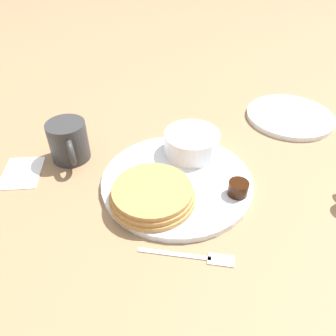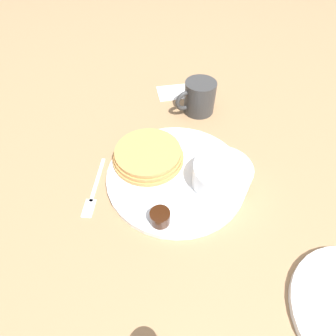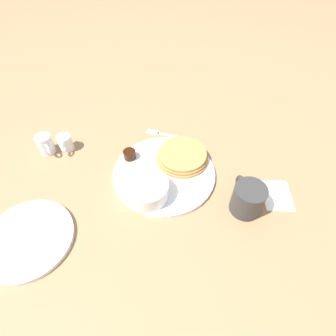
# 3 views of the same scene
# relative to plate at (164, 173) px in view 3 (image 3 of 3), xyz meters

# --- Properties ---
(ground_plane) EXTENTS (4.00, 4.00, 0.00)m
(ground_plane) POSITION_rel_plate_xyz_m (0.00, 0.00, -0.01)
(ground_plane) COLOR #93704C
(plate) EXTENTS (0.29, 0.29, 0.01)m
(plate) POSITION_rel_plate_xyz_m (0.00, 0.00, 0.00)
(plate) COLOR white
(plate) RESTS_ON ground_plane
(pancake_stack) EXTENTS (0.15, 0.15, 0.03)m
(pancake_stack) POSITION_rel_plate_xyz_m (-0.06, 0.04, 0.02)
(pancake_stack) COLOR #B78447
(pancake_stack) RESTS_ON plate
(bowl) EXTENTS (0.11, 0.11, 0.05)m
(bowl) POSITION_rel_plate_xyz_m (0.09, -0.02, 0.03)
(bowl) COLOR white
(bowl) RESTS_ON plate
(syrup_cup) EXTENTS (0.04, 0.04, 0.03)m
(syrup_cup) POSITION_rel_plate_xyz_m (-0.03, -0.11, 0.02)
(syrup_cup) COLOR black
(syrup_cup) RESTS_ON plate
(butter_ramekin) EXTENTS (0.04, 0.04, 0.04)m
(butter_ramekin) POSITION_rel_plate_xyz_m (0.10, -0.04, 0.02)
(butter_ramekin) COLOR white
(butter_ramekin) RESTS_ON plate
(coffee_mug) EXTENTS (0.10, 0.08, 0.08)m
(coffee_mug) POSITION_rel_plate_xyz_m (0.06, 0.23, 0.04)
(coffee_mug) COLOR #333333
(coffee_mug) RESTS_ON ground_plane
(creamer_pitcher_near) EXTENTS (0.06, 0.04, 0.05)m
(creamer_pitcher_near) POSITION_rel_plate_xyz_m (-0.02, -0.32, 0.02)
(creamer_pitcher_near) COLOR white
(creamer_pitcher_near) RESTS_ON ground_plane
(creamer_pitcher_far) EXTENTS (0.05, 0.06, 0.06)m
(creamer_pitcher_far) POSITION_rel_plate_xyz_m (0.00, -0.37, 0.03)
(creamer_pitcher_far) COLOR white
(creamer_pitcher_far) RESTS_ON ground_plane
(fork) EXTENTS (0.02, 0.15, 0.00)m
(fork) POSITION_rel_plate_xyz_m (-0.16, -0.05, -0.00)
(fork) COLOR silver
(fork) RESTS_ON ground_plane
(napkin) EXTENTS (0.11, 0.09, 0.00)m
(napkin) POSITION_rel_plate_xyz_m (-0.01, 0.31, -0.00)
(napkin) COLOR white
(napkin) RESTS_ON ground_plane
(far_plate) EXTENTS (0.21, 0.21, 0.01)m
(far_plate) POSITION_rel_plate_xyz_m (0.27, -0.26, 0.00)
(far_plate) COLOR white
(far_plate) RESTS_ON ground_plane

